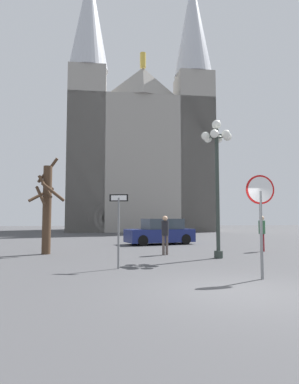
# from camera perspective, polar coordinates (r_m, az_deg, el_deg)

# --- Properties ---
(ground_plane) EXTENTS (120.00, 120.00, 0.00)m
(ground_plane) POSITION_cam_1_polar(r_m,az_deg,el_deg) (8.02, 14.91, -16.38)
(ground_plane) COLOR #424244
(cathedral) EXTENTS (17.62, 12.35, 33.25)m
(cathedral) POSITION_cam_1_polar(r_m,az_deg,el_deg) (42.33, -1.73, 7.70)
(cathedral) COLOR gray
(cathedral) RESTS_ON ground
(stop_sign) EXTENTS (0.81, 0.08, 2.86)m
(stop_sign) POSITION_cam_1_polar(r_m,az_deg,el_deg) (9.57, 18.80, -2.18)
(stop_sign) COLOR slate
(stop_sign) RESTS_ON ground
(one_way_arrow_sign) EXTENTS (0.62, 0.19, 2.45)m
(one_way_arrow_sign) POSITION_cam_1_polar(r_m,az_deg,el_deg) (10.92, -5.41, -5.22)
(one_way_arrow_sign) COLOR slate
(one_way_arrow_sign) RESTS_ON ground
(street_lamp) EXTENTS (1.33, 1.20, 5.82)m
(street_lamp) POSITION_cam_1_polar(r_m,az_deg,el_deg) (14.16, 11.69, 5.60)
(street_lamp) COLOR #2D3833
(street_lamp) RESTS_ON ground
(bare_tree) EXTENTS (1.74, 1.76, 4.53)m
(bare_tree) POSITION_cam_1_polar(r_m,az_deg,el_deg) (15.88, -17.48, -2.29)
(bare_tree) COLOR #473323
(bare_tree) RESTS_ON ground
(parked_car_near_navy) EXTENTS (4.50, 2.70, 1.60)m
(parked_car_near_navy) POSITION_cam_1_polar(r_m,az_deg,el_deg) (20.71, 1.90, -7.05)
(parked_car_near_navy) COLOR navy
(parked_car_near_navy) RESTS_ON ground
(pedestrian_walking) EXTENTS (0.32, 0.32, 1.76)m
(pedestrian_walking) POSITION_cam_1_polar(r_m,az_deg,el_deg) (17.18, 19.02, -6.24)
(pedestrian_walking) COLOR maroon
(pedestrian_walking) RESTS_ON ground
(pedestrian_standing) EXTENTS (0.32, 0.32, 1.75)m
(pedestrian_standing) POSITION_cam_1_polar(r_m,az_deg,el_deg) (14.85, 2.74, -6.82)
(pedestrian_standing) COLOR #594C47
(pedestrian_standing) RESTS_ON ground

